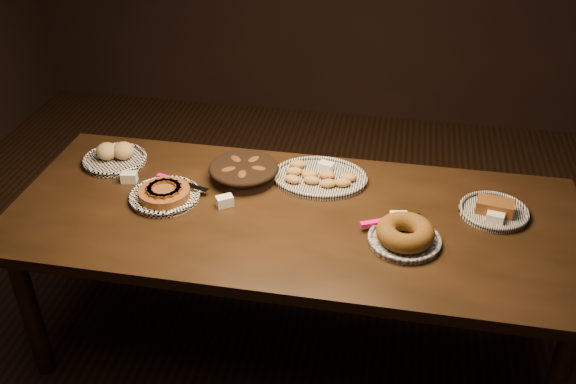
% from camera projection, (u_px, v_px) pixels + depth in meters
% --- Properties ---
extents(ground, '(5.00, 5.00, 0.00)m').
position_uv_depth(ground, '(292.00, 340.00, 3.10)').
color(ground, black).
rests_on(ground, ground).
extents(buffet_table, '(2.40, 1.00, 0.75)m').
position_uv_depth(buffet_table, '(293.00, 227.00, 2.73)').
color(buffet_table, black).
rests_on(buffet_table, ground).
extents(apple_tart_plate, '(0.33, 0.31, 0.06)m').
position_uv_depth(apple_tart_plate, '(165.00, 194.00, 2.77)').
color(apple_tart_plate, white).
rests_on(apple_tart_plate, buffet_table).
extents(madeleine_platter, '(0.43, 0.35, 0.05)m').
position_uv_depth(madeleine_platter, '(319.00, 177.00, 2.89)').
color(madeleine_platter, black).
rests_on(madeleine_platter, buffet_table).
extents(bundt_cake_plate, '(0.33, 0.32, 0.09)m').
position_uv_depth(bundt_cake_plate, '(405.00, 235.00, 2.50)').
color(bundt_cake_plate, black).
rests_on(bundt_cake_plate, buffet_table).
extents(croissant_basket, '(0.35, 0.35, 0.08)m').
position_uv_depth(croissant_basket, '(244.00, 171.00, 2.89)').
color(croissant_basket, black).
rests_on(croissant_basket, buffet_table).
extents(bread_roll_plate, '(0.30, 0.30, 0.09)m').
position_uv_depth(bread_roll_plate, '(115.00, 156.00, 3.03)').
color(bread_roll_plate, white).
rests_on(bread_roll_plate, buffet_table).
extents(loaf_plate, '(0.29, 0.29, 0.07)m').
position_uv_depth(loaf_plate, '(494.00, 210.00, 2.67)').
color(loaf_plate, black).
rests_on(loaf_plate, buffet_table).
extents(tent_cards, '(1.67, 0.43, 0.04)m').
position_uv_depth(tent_cards, '(311.00, 195.00, 2.76)').
color(tent_cards, white).
rests_on(tent_cards, buffet_table).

